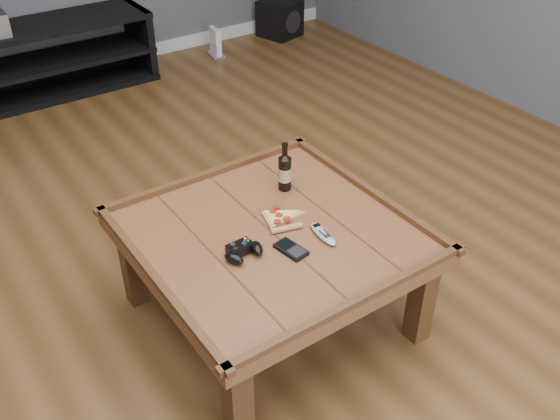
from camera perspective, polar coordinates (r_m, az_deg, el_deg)
ground at (r=2.67m, az=-0.70°, el=-9.71°), size 6.00×6.00×0.00m
baseboard at (r=5.03m, az=-20.58°, el=11.57°), size 5.00×0.02×0.10m
coffee_table at (r=2.41m, az=-0.77°, el=-3.11°), size 1.03×1.03×0.48m
media_console at (r=4.74m, az=-20.20°, el=12.86°), size 1.40×0.45×0.50m
beer_bottle at (r=2.57m, az=0.44°, el=3.59°), size 0.06×0.06×0.21m
game_controller at (r=2.25m, az=-3.37°, el=-3.76°), size 0.17×0.11×0.04m
pizza_slice at (r=2.43m, az=0.02°, el=-0.79°), size 0.19×0.25×0.02m
smartphone at (r=2.28m, az=1.02°, el=-3.61°), size 0.09×0.13×0.02m
remote_control at (r=2.35m, az=3.95°, el=-2.17°), size 0.07×0.17×0.02m
subwoofer at (r=5.59m, az=-0.01°, el=17.11°), size 0.36×0.36×0.30m
game_console at (r=5.19m, az=-5.92°, el=14.93°), size 0.12×0.19×0.22m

